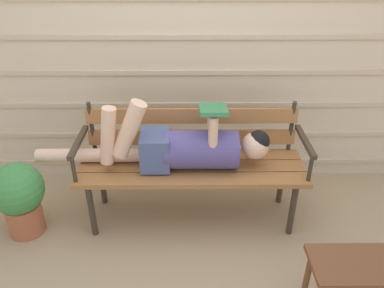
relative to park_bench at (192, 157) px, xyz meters
name	(u,v)px	position (x,y,z in m)	size (l,w,h in m)	color
ground_plane	(192,223)	(0.00, -0.15, -0.50)	(12.00, 12.00, 0.00)	tan
house_siding	(191,54)	(0.00, 0.54, 0.60)	(4.84, 0.08, 2.19)	beige
park_bench	(192,157)	(0.00, 0.00, 0.00)	(1.61, 0.49, 0.86)	#9E6638
reclining_person	(183,146)	(-0.06, -0.07, 0.13)	(1.65, 0.27, 0.54)	#514784
footstool	(351,273)	(0.86, -0.91, -0.18)	(0.46, 0.29, 0.40)	brown
potted_plant	(19,196)	(-1.21, -0.21, -0.19)	(0.37, 0.37, 0.56)	#AD5B3D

